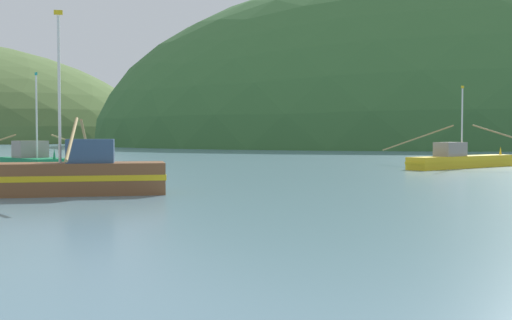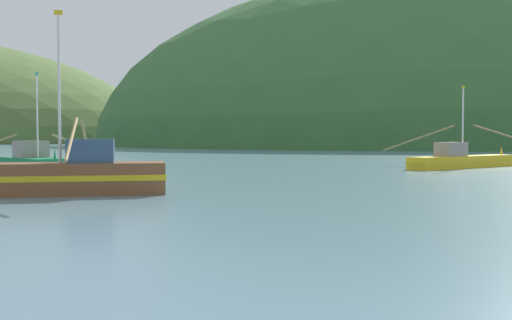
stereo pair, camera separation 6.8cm
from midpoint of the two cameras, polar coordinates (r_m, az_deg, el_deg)
The scene contains 4 objects.
hill_far_left at distance 193.25m, azimuth 18.72°, elevation 1.39°, with size 214.69×171.75×97.71m, color #386633.
fishing_boat_yellow at distance 50.56m, azimuth 18.51°, elevation 0.03°, with size 11.43×14.39×6.44m.
fishing_boat_brown at distance 27.27m, azimuth -16.07°, elevation -1.32°, with size 7.31×11.16×7.82m.
fishing_boat_green at distance 45.76m, azimuth -20.04°, elevation -0.16°, with size 8.72×7.02×6.92m.
Camera 1 is at (-4.13, 2.41, 2.51)m, focal length 42.93 mm.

